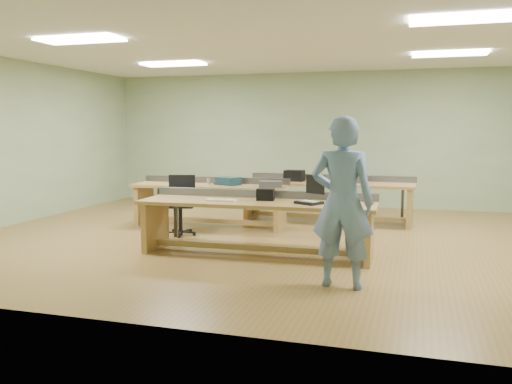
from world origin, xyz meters
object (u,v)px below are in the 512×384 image
laptop_base (309,203)px  parts_bin_teal (228,181)px  person (342,203)px  parts_bin_grey (271,184)px  workbench_mid (210,195)px  workbench_back (328,192)px  mug (216,182)px  task_chair (181,213)px  drinks_can (209,181)px  camera_bag (266,195)px  workbench_front (257,214)px

laptop_base → parts_bin_teal: size_ratio=0.80×
person → parts_bin_grey: 3.40m
workbench_mid → workbench_back: 2.22m
parts_bin_teal → mug: size_ratio=3.01×
task_chair → drinks_can: task_chair is taller
workbench_back → mug: size_ratio=24.66×
workbench_back → drinks_can: 2.26m
camera_bag → task_chair: bearing=146.0°
workbench_mid → mug: bearing=13.3°
laptop_base → drinks_can: size_ratio=2.79×
task_chair → parts_bin_teal: bearing=46.2°
laptop_base → parts_bin_teal: (-1.86, 2.00, 0.05)m
workbench_front → camera_bag: camera_bag is taller
camera_bag → parts_bin_grey: camera_bag is taller
workbench_mid → person: (2.77, -3.12, 0.39)m
parts_bin_grey → parts_bin_teal: bearing=168.6°
workbench_mid → camera_bag: camera_bag is taller
workbench_front → parts_bin_grey: size_ratio=8.42×
parts_bin_teal → parts_bin_grey: parts_bin_teal is taller
workbench_back → laptop_base: bearing=-83.8°
person → camera_bag: person is taller
parts_bin_teal → drinks_can: (-0.35, -0.05, -0.01)m
workbench_back → camera_bag: (-0.41, -2.87, 0.27)m
workbench_mid → mug: size_ratio=21.49×
parts_bin_teal → drinks_can: 0.35m
workbench_mid → drinks_can: bearing=-143.3°
mug → camera_bag: bearing=-51.7°
parts_bin_grey → drinks_can: 1.19m
task_chair → mug: task_chair is taller
person → drinks_can: size_ratio=16.66×
person → camera_bag: size_ratio=7.84×
laptop_base → task_chair: size_ratio=0.32×
workbench_mid → parts_bin_teal: size_ratio=7.15×
parts_bin_teal → mug: 0.23m
parts_bin_teal → parts_bin_grey: size_ratio=1.01×
workbench_back → mug: 2.13m
laptop_base → camera_bag: camera_bag is taller
workbench_back → mug: bearing=-148.8°
workbench_mid → camera_bag: (1.53, -1.80, 0.28)m
parts_bin_teal → workbench_back: bearing=32.5°
task_chair → parts_bin_teal: task_chair is taller
workbench_mid → parts_bin_teal: (0.32, 0.03, 0.26)m
drinks_can → workbench_front: bearing=-51.8°
workbench_mid → laptop_base: (2.18, -1.97, 0.21)m
laptop_base → workbench_back: bearing=124.5°
workbench_mid → workbench_back: bearing=27.6°
mug → workbench_mid: bearing=-165.6°
person → camera_bag: bearing=-44.6°
laptop_base → task_chair: bearing=-174.6°
workbench_front → laptop_base: bearing=-8.3°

